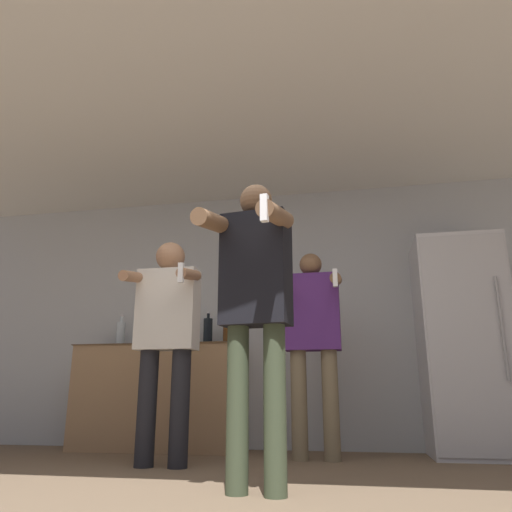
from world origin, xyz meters
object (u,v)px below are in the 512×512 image
person_spectator_back (313,333)px  bottle_clear_vodka (226,333)px  bottle_short_whiskey (178,338)px  person_woman_foreground (255,295)px  bottle_amber_bourbon (121,334)px  bottle_red_label (160,335)px  refrigerator (464,344)px  person_man_side (167,331)px  bottle_tall_gin (208,331)px

person_spectator_back → bottle_clear_vodka: bearing=147.9°
bottle_clear_vodka → bottle_short_whiskey: bearing=180.0°
bottle_clear_vodka → person_woman_foreground: (0.69, -2.03, -0.05)m
bottle_short_whiskey → person_woman_foreground: size_ratio=0.13×
bottle_amber_bourbon → person_spectator_back: 2.06m
person_woman_foreground → bottle_red_label: bearing=124.0°
refrigerator → person_man_side: 2.51m
bottle_amber_bourbon → bottle_clear_vodka: (1.11, 0.00, -0.02)m
bottle_tall_gin → bottle_red_label: bearing=180.0°
bottle_clear_vodka → person_spectator_back: size_ratio=0.18×
bottle_tall_gin → person_woman_foreground: person_woman_foreground is taller
bottle_amber_bourbon → person_spectator_back: bearing=-15.6°
person_woman_foreground → bottle_amber_bourbon: bearing=131.5°
bottle_short_whiskey → person_spectator_back: person_spectator_back is taller
bottle_short_whiskey → bottle_clear_vodka: (0.49, -0.00, 0.03)m
person_spectator_back → bottle_red_label: bearing=160.5°
person_woman_foreground → person_spectator_back: person_woman_foreground is taller
bottle_clear_vodka → bottle_amber_bourbon: bearing=180.0°
refrigerator → person_woman_foreground: 2.38m
bottle_red_label → bottle_short_whiskey: bearing=0.0°
bottle_tall_gin → bottle_amber_bourbon: bearing=180.0°
bottle_tall_gin → bottle_red_label: 0.49m
bottle_short_whiskey → bottle_red_label: bearing=-180.0°
bottle_red_label → bottle_clear_vodka: (0.68, 0.00, -0.00)m
bottle_tall_gin → bottle_short_whiskey: bearing=180.0°
bottle_tall_gin → person_spectator_back: (1.07, -0.55, -0.10)m
person_man_side → person_spectator_back: (1.04, 0.59, 0.03)m
person_woman_foreground → bottle_tall_gin: bearing=113.4°
bottle_red_label → person_man_side: (0.52, -1.15, -0.12)m
bottle_clear_vodka → bottle_red_label: bearing=180.0°
bottle_amber_bourbon → refrigerator: bearing=-2.4°
bottle_tall_gin → bottle_red_label: bottle_tall_gin is taller
bottle_amber_bourbon → bottle_red_label: bottle_amber_bourbon is taller
bottle_clear_vodka → person_spectator_back: 1.04m
bottle_amber_bourbon → bottle_tall_gin: (0.92, -0.00, -0.00)m
bottle_clear_vodka → refrigerator: bearing=-3.7°
bottle_red_label → person_spectator_back: 1.66m
refrigerator → bottle_amber_bourbon: (-3.24, 0.14, 0.18)m
refrigerator → bottle_amber_bourbon: bearing=177.6°
bottle_red_label → person_man_side: person_man_side is taller
refrigerator → bottle_tall_gin: size_ratio=5.47×
refrigerator → person_spectator_back: (-1.25, -0.42, 0.08)m
bottle_amber_bourbon → person_woman_foreground: size_ratio=0.20×
refrigerator → bottle_amber_bourbon: size_ratio=5.44×
bottle_amber_bourbon → bottle_clear_vodka: 1.11m
bottle_amber_bourbon → bottle_short_whiskey: 0.61m
bottle_amber_bourbon → person_man_side: bearing=-50.6°
bottle_red_label → person_woman_foreground: size_ratio=0.18×
refrigerator → bottle_amber_bourbon: refrigerator is taller
bottle_red_label → bottle_short_whiskey: (0.19, 0.00, -0.03)m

